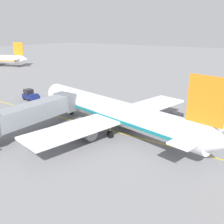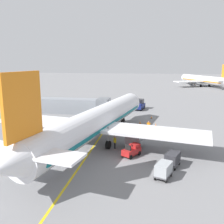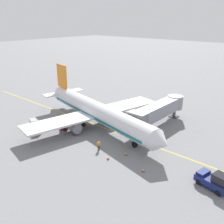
% 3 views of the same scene
% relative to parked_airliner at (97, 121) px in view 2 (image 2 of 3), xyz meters
% --- Properties ---
extents(ground_plane, '(400.00, 400.00, 0.00)m').
position_rel_parked_airliner_xyz_m(ground_plane, '(-0.22, -0.54, -3.19)').
color(ground_plane, slate).
extents(gate_lead_in_line, '(0.24, 80.00, 0.01)m').
position_rel_parked_airliner_xyz_m(gate_lead_in_line, '(-0.22, -0.54, -3.18)').
color(gate_lead_in_line, gold).
rests_on(gate_lead_in_line, ground).
extents(parked_airliner, '(30.43, 37.13, 10.63)m').
position_rel_parked_airliner_xyz_m(parked_airliner, '(0.00, 0.00, 0.00)').
color(parked_airliner, silver).
rests_on(parked_airliner, ground).
extents(jet_bridge, '(16.76, 3.50, 4.98)m').
position_rel_parked_airliner_xyz_m(jet_bridge, '(-8.33, 9.30, 0.27)').
color(jet_bridge, gray).
rests_on(jet_bridge, ground).
extents(pushback_tractor, '(3.02, 4.74, 2.40)m').
position_rel_parked_airliner_xyz_m(pushback_tractor, '(4.49, 25.72, -2.09)').
color(pushback_tractor, navy).
rests_on(pushback_tractor, ground).
extents(baggage_tug_lead, '(2.35, 2.75, 1.62)m').
position_rel_parked_airliner_xyz_m(baggage_tug_lead, '(5.22, -4.20, -2.47)').
color(baggage_tug_lead, '#B21E1E').
rests_on(baggage_tug_lead, ground).
extents(baggage_cart_front, '(2.02, 2.95, 1.58)m').
position_rel_parked_airliner_xyz_m(baggage_cart_front, '(9.88, -6.57, -2.24)').
color(baggage_cart_front, '#4C4C51').
rests_on(baggage_cart_front, ground).
extents(baggage_cart_second_in_train, '(2.02, 2.95, 1.58)m').
position_rel_parked_airliner_xyz_m(baggage_cart_second_in_train, '(8.80, -9.51, -2.24)').
color(baggage_cart_second_in_train, '#4C4C51').
rests_on(baggage_cart_second_in_train, ground).
extents(ground_crew_wing_walker, '(0.47, 0.65, 1.69)m').
position_rel_parked_airliner_xyz_m(ground_crew_wing_walker, '(2.77, -1.98, -2.23)').
color(ground_crew_wing_walker, '#232328').
rests_on(ground_crew_wing_walker, ground).
extents(ground_crew_loader, '(0.70, 0.37, 1.69)m').
position_rel_parked_airliner_xyz_m(ground_crew_loader, '(7.07, 7.28, -2.23)').
color(ground_crew_loader, '#232328').
rests_on(ground_crew_loader, ground).
extents(safety_cone_nose_left, '(0.36, 0.36, 0.59)m').
position_rel_parked_airliner_xyz_m(safety_cone_nose_left, '(5.44, 11.85, -2.90)').
color(safety_cone_nose_left, black).
rests_on(safety_cone_nose_left, ground).
extents(safety_cone_nose_right, '(0.36, 0.36, 0.59)m').
position_rel_parked_airliner_xyz_m(safety_cone_nose_right, '(7.53, 16.64, -2.90)').
color(safety_cone_nose_right, black).
rests_on(safety_cone_nose_right, ground).
extents(safety_cone_wing_tip, '(0.36, 0.36, 0.59)m').
position_rel_parked_airliner_xyz_m(safety_cone_wing_tip, '(8.29, 10.50, -2.90)').
color(safety_cone_wing_tip, black).
rests_on(safety_cone_wing_tip, ground).
extents(distant_taxiing_airliner, '(27.90, 33.36, 10.10)m').
position_rel_parked_airliner_xyz_m(distant_taxiing_airliner, '(30.45, 85.25, -0.16)').
color(distant_taxiing_airliner, white).
rests_on(distant_taxiing_airliner, ground).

